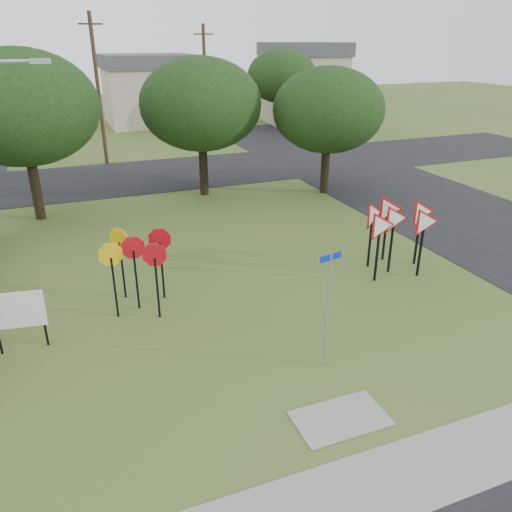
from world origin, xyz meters
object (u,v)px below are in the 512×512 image
Objects in this scene: info_board at (18,312)px; street_name_sign at (328,304)px; stop_sign_cluster at (136,254)px; yield_sign_cluster at (396,220)px.

street_name_sign is at bearing -26.58° from info_board.
stop_sign_cluster is (-3.75, 4.64, 0.01)m from street_name_sign.
info_board is (-6.98, 3.49, -0.63)m from street_name_sign.
street_name_sign is at bearing -51.06° from stop_sign_cluster.
street_name_sign is at bearing -140.09° from yield_sign_cluster.
stop_sign_cluster is 1.40× the size of info_board.
stop_sign_cluster is at bearing 176.56° from yield_sign_cluster.
yield_sign_cluster is (4.93, 4.12, 0.10)m from street_name_sign.
yield_sign_cluster is 11.94m from info_board.
info_board is (-3.23, -1.15, -0.64)m from stop_sign_cluster.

